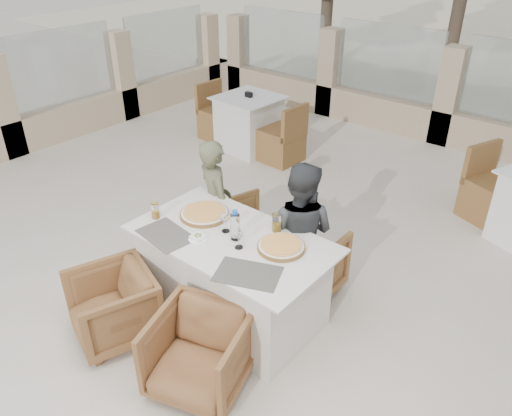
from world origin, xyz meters
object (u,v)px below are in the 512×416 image
Objects in this scene: pizza_right at (281,246)px; diner_left at (216,204)px; wine_glass_centre at (225,221)px; diner_right at (299,233)px; water_bottle at (235,225)px; bg_table_a at (249,123)px; armchair_near_left at (113,306)px; armchair_far_left at (250,228)px; beer_glass_left at (155,211)px; armchair_far_right at (299,263)px; olive_dish at (198,237)px; dining_table at (233,277)px; wine_glass_near at (239,237)px; beer_glass_right at (277,223)px; pizza_left at (204,213)px; armchair_near_right at (200,353)px.

diner_left is (-1.01, 0.35, -0.16)m from pizza_right.
wine_glass_centre is 0.66m from diner_right.
pizza_right is 1.41× the size of water_bottle.
water_bottle is 0.16× the size of bg_table_a.
bg_table_a is at bearing -59.13° from diner_right.
water_bottle reaches higher than armchair_near_left.
armchair_far_left is 1.58m from armchair_near_left.
beer_glass_left reaches higher than bg_table_a.
water_bottle reaches higher than armchair_far_right.
bg_table_a is (-1.97, 2.94, -0.41)m from olive_dish.
dining_table is 0.64m from armchair_far_right.
pizza_right is 0.62× the size of armchair_far_left.
diner_left reaches higher than wine_glass_near.
olive_dish reaches higher than armchair_near_left.
beer_glass_left is 3.32m from bg_table_a.
beer_glass_left reaches higher than armchair_far_left.
beer_glass_right is (0.21, 0.30, 0.46)m from dining_table.
pizza_left is 1.18m from armchair_near_right.
pizza_right reaches higher than armchair_near_right.
olive_dish is 0.17× the size of armchair_near_right.
diner_right reaches higher than wine_glass_near.
olive_dish reaches higher than bg_table_a.
beer_glass_right reaches higher than armchair_near_right.
beer_glass_left reaches higher than armchair_near_right.
beer_glass_right reaches higher than armchair_far_right.
beer_glass_right reaches higher than pizza_right.
beer_glass_left is (-0.68, -0.18, 0.45)m from dining_table.
water_bottle is at bearing 14.25° from beer_glass_left.
armchair_far_right is at bearing 36.98° from pizza_left.
armchair_far_left is at bearing 100.15° from armchair_near_right.
armchair_far_left is (-0.09, 0.69, -0.53)m from pizza_left.
wine_glass_centre reaches higher than armchair_near_left.
diner_left is (-0.66, 0.47, -0.27)m from water_bottle.
dining_table is at bearing -21.21° from wine_glass_centre.
pizza_right is 2.40× the size of beer_glass_right.
pizza_left is 0.56m from wine_glass_near.
wine_glass_centre is 0.29× the size of armchair_near_left.
wine_glass_centre is 0.15× the size of diner_left.
armchair_far_right is (0.04, 0.28, -0.53)m from beer_glass_right.
diner_left is at bearing 112.71° from armchair_near_left.
pizza_left is 2.21× the size of wine_glass_near.
diner_right reaches higher than armchair_near_right.
pizza_left is 0.35m from olive_dish.
dining_table is at bearing 14.57° from beer_glass_left.
armchair_near_left is at bearing 116.69° from diner_left.
dining_table is at bearing -124.81° from beer_glass_right.
wine_glass_near is at bearing 7.68° from beer_glass_left.
beer_glass_right is (-0.18, 0.18, 0.05)m from pizza_right.
olive_dish is 0.86m from diner_right.
beer_glass_left is 1.14m from armchair_far_left.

